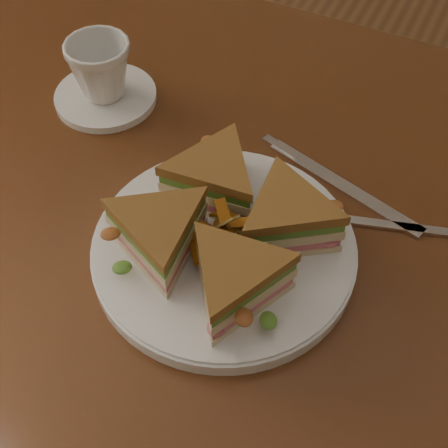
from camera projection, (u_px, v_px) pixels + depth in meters
name	position (u px, v px, depth m)	size (l,w,h in m)	color
table	(248.00, 275.00, 0.74)	(1.20, 0.80, 0.75)	#3B1D0D
plate	(224.00, 250.00, 0.63)	(0.27, 0.27, 0.02)	white
sandwich_wedges	(224.00, 227.00, 0.60)	(0.26, 0.26, 0.06)	beige
crisps_mound	(224.00, 230.00, 0.61)	(0.09, 0.09, 0.05)	#BD6818
spoon	(320.00, 216.00, 0.67)	(0.18, 0.07, 0.01)	silver
knife	(333.00, 181.00, 0.70)	(0.21, 0.07, 0.00)	silver
saucer	(106.00, 97.00, 0.79)	(0.13, 0.13, 0.01)	white
coffee_cup	(101.00, 69.00, 0.75)	(0.08, 0.08, 0.07)	white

